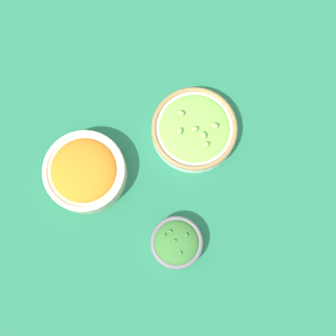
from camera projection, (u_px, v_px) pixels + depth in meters
name	position (u px, v px, depth m)	size (l,w,h in m)	color
ground_plane	(168.00, 171.00, 1.08)	(3.00, 3.00, 0.00)	#23704C
bowl_carrots	(85.00, 171.00, 1.04)	(0.18, 0.18, 0.07)	beige
bowl_lettuce	(194.00, 129.00, 1.07)	(0.20, 0.20, 0.06)	white
bowl_broccoli	(177.00, 243.00, 1.02)	(0.12, 0.12, 0.06)	#B2C1CC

